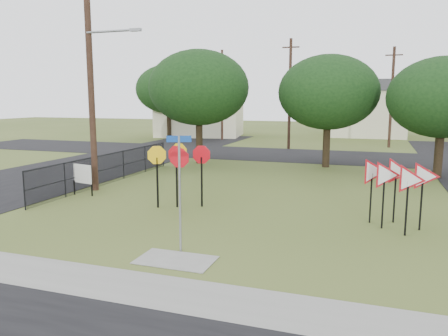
% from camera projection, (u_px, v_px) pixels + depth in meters
% --- Properties ---
extents(ground, '(140.00, 140.00, 0.00)m').
position_uv_depth(ground, '(209.00, 234.00, 13.57)').
color(ground, '#42541F').
extents(sidewalk, '(30.00, 1.60, 0.02)m').
position_uv_depth(sidewalk, '(141.00, 288.00, 9.65)').
color(sidewalk, gray).
rests_on(sidewalk, ground).
extents(planting_strip, '(30.00, 0.80, 0.02)m').
position_uv_depth(planting_strip, '(110.00, 313.00, 8.53)').
color(planting_strip, '#42541F').
rests_on(planting_strip, ground).
extents(street_left, '(8.00, 50.00, 0.02)m').
position_uv_depth(street_left, '(84.00, 167.00, 26.76)').
color(street_left, black).
rests_on(street_left, ground).
extents(street_far, '(60.00, 8.00, 0.02)m').
position_uv_depth(street_far, '(305.00, 156.00, 32.25)').
color(street_far, black).
rests_on(street_far, ground).
extents(curb_pad, '(2.00, 1.20, 0.02)m').
position_uv_depth(curb_pad, '(176.00, 260.00, 11.33)').
color(curb_pad, gray).
rests_on(curb_pad, ground).
extents(street_name_sign, '(0.62, 0.27, 3.19)m').
position_uv_depth(street_name_sign, '(180.00, 187.00, 11.73)').
color(street_name_sign, gray).
rests_on(street_name_sign, ground).
extents(stop_sign_cluster, '(2.25, 1.78, 2.41)m').
position_uv_depth(stop_sign_cluster, '(179.00, 161.00, 16.67)').
color(stop_sign_cluster, black).
rests_on(stop_sign_cluster, ground).
extents(yield_sign_cluster, '(2.47, 1.81, 2.25)m').
position_uv_depth(yield_sign_cluster, '(396.00, 178.00, 13.97)').
color(yield_sign_cluster, black).
rests_on(yield_sign_cluster, ground).
extents(info_board, '(1.07, 0.28, 1.36)m').
position_uv_depth(info_board, '(82.00, 175.00, 18.86)').
color(info_board, black).
rests_on(info_board, ground).
extents(utility_pole_main, '(3.55, 0.33, 10.00)m').
position_uv_depth(utility_pole_main, '(92.00, 75.00, 19.28)').
color(utility_pole_main, '#3C271C').
rests_on(utility_pole_main, ground).
extents(far_pole_a, '(1.40, 0.24, 9.00)m').
position_uv_depth(far_pole_a, '(290.00, 93.00, 35.91)').
color(far_pole_a, '#3C271C').
rests_on(far_pole_a, ground).
extents(far_pole_b, '(1.40, 0.24, 8.50)m').
position_uv_depth(far_pole_b, '(392.00, 97.00, 37.12)').
color(far_pole_b, '#3C271C').
rests_on(far_pole_b, ground).
extents(far_pole_c, '(1.40, 0.24, 9.00)m').
position_uv_depth(far_pole_c, '(222.00, 95.00, 44.08)').
color(far_pole_c, '#3C271C').
rests_on(far_pole_c, ground).
extents(fence_run, '(0.05, 11.55, 1.50)m').
position_uv_depth(fence_run, '(111.00, 167.00, 21.73)').
color(fence_run, black).
rests_on(fence_run, ground).
extents(house_left, '(10.58, 8.88, 7.20)m').
position_uv_depth(house_left, '(200.00, 103.00, 49.25)').
color(house_left, '#ECE7BE').
rests_on(house_left, ground).
extents(house_mid, '(8.40, 8.40, 6.20)m').
position_uv_depth(house_mid, '(368.00, 108.00, 49.16)').
color(house_mid, '#ECE7BE').
rests_on(house_mid, ground).
extents(tree_near_left, '(6.40, 6.40, 7.27)m').
position_uv_depth(tree_near_left, '(199.00, 88.00, 27.82)').
color(tree_near_left, black).
rests_on(tree_near_left, ground).
extents(tree_near_mid, '(6.00, 6.00, 6.80)m').
position_uv_depth(tree_near_mid, '(328.00, 92.00, 26.23)').
color(tree_near_mid, black).
rests_on(tree_near_mid, ground).
extents(tree_near_right, '(5.60, 5.60, 6.33)m').
position_uv_depth(tree_near_right, '(443.00, 98.00, 22.49)').
color(tree_near_right, black).
rests_on(tree_near_right, ground).
extents(tree_far_left, '(6.80, 6.80, 7.73)m').
position_uv_depth(tree_far_left, '(168.00, 89.00, 45.92)').
color(tree_far_left, black).
rests_on(tree_far_left, ground).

